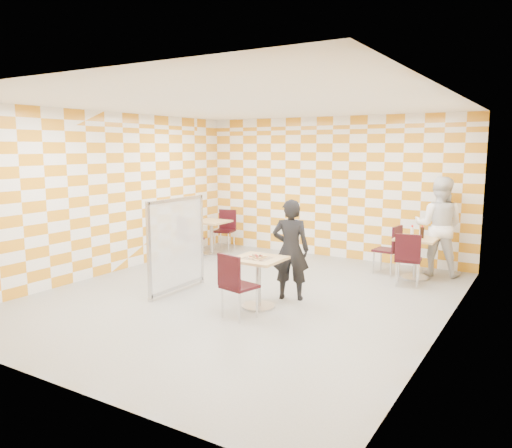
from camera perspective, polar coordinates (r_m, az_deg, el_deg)
The scene contains 15 objects.
room_shell at distance 8.19m, azimuth 0.64°, elevation 2.79°, with size 7.00×7.00×7.00m.
main_table at distance 7.37m, azimuth 0.26°, elevation -5.71°, with size 0.70×0.70×0.75m.
second_table at distance 9.43m, azimuth 17.82°, elevation -2.94°, with size 0.70×0.70×0.75m.
empty_table at distance 11.09m, azimuth -5.10°, elevation -0.86°, with size 0.70×0.70×0.75m.
chair_main_front at distance 6.85m, azimuth -2.46°, elevation -6.53°, with size 0.50×0.51×0.92m.
chair_second_front at distance 8.82m, azimuth 16.98°, elevation -3.46°, with size 0.48×0.49×0.92m.
chair_second_side at distance 9.59m, azimuth 15.20°, elevation -2.43°, with size 0.47×0.46×0.92m.
chair_empty_near at distance 10.58m, azimuth -7.87°, elevation -1.18°, with size 0.54×0.54×0.92m.
chair_empty_far at distance 11.55m, azimuth -3.46°, elevation -0.28°, with size 0.50×0.51×0.92m.
partition at distance 8.21m, azimuth -9.03°, elevation -2.31°, with size 0.08×1.38×1.55m.
man_dark at distance 7.74m, azimuth 3.98°, elevation -2.94°, with size 0.57×0.38×1.57m, color black.
man_white at distance 9.80m, azimuth 20.14°, elevation -0.22°, with size 0.89×0.69×1.83m, color white.
pizza_on_foil at distance 7.30m, azimuth 0.20°, elevation -3.77°, with size 0.40×0.40×0.04m.
sport_bottle at distance 9.55m, azimuth 17.41°, elevation -0.77°, with size 0.06×0.06×0.20m.
soda_bottle at distance 9.36m, azimuth 18.45°, elevation -0.92°, with size 0.07×0.07×0.23m.
Camera 1 is at (4.14, -6.48, 2.34)m, focal length 35.00 mm.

